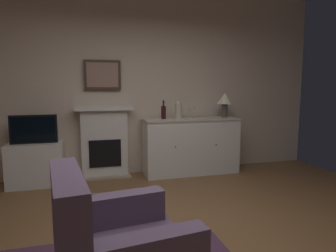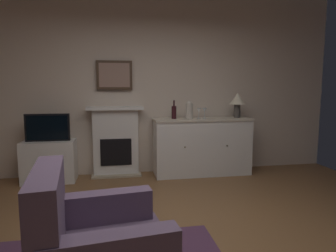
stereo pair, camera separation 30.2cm
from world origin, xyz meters
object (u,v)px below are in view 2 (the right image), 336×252
at_px(framed_picture, 114,75).
at_px(wine_bottle, 174,112).
at_px(vase_decorative, 189,110).
at_px(tv_cabinet, 50,161).
at_px(wine_glass_left, 199,111).
at_px(fireplace_unit, 116,141).
at_px(sideboard_cabinet, 202,146).
at_px(wine_glass_center, 205,111).
at_px(table_lamp, 237,101).
at_px(tv_set, 48,128).
at_px(armchair, 96,251).

height_order(framed_picture, wine_bottle, framed_picture).
height_order(vase_decorative, tv_cabinet, vase_decorative).
distance_m(vase_decorative, tv_cabinet, 2.24).
bearing_deg(vase_decorative, wine_glass_left, -2.31).
xyz_separation_m(fireplace_unit, tv_cabinet, (-0.97, -0.16, -0.24)).
relative_size(sideboard_cabinet, wine_glass_center, 9.44).
relative_size(framed_picture, wine_glass_left, 3.33).
height_order(table_lamp, tv_set, table_lamp).
xyz_separation_m(tv_set, armchair, (0.85, -2.74, -0.43)).
bearing_deg(wine_glass_left, wine_bottle, 169.61).
bearing_deg(wine_glass_center, tv_set, -179.75).
bearing_deg(tv_cabinet, wine_bottle, -0.03).
bearing_deg(framed_picture, tv_set, -166.69).
height_order(table_lamp, tv_cabinet, table_lamp).
distance_m(fireplace_unit, framed_picture, 1.04).
relative_size(table_lamp, tv_set, 0.65).
height_order(wine_glass_center, tv_set, wine_glass_center).
relative_size(fireplace_unit, vase_decorative, 3.91).
bearing_deg(wine_bottle, tv_set, -179.33).
bearing_deg(wine_bottle, sideboard_cabinet, -1.74).
relative_size(wine_bottle, tv_set, 0.47).
bearing_deg(sideboard_cabinet, fireplace_unit, 172.60).
bearing_deg(table_lamp, vase_decorative, -176.47).
height_order(fireplace_unit, vase_decorative, vase_decorative).
xyz_separation_m(table_lamp, wine_glass_center, (-0.55, 0.00, -0.16)).
distance_m(framed_picture, armchair, 3.21).
distance_m(wine_glass_left, vase_decorative, 0.15).
relative_size(fireplace_unit, tv_cabinet, 1.47).
height_order(framed_picture, sideboard_cabinet, framed_picture).
distance_m(wine_glass_center, tv_cabinet, 2.48).
bearing_deg(fireplace_unit, vase_decorative, -11.32).
relative_size(sideboard_cabinet, table_lamp, 3.90).
xyz_separation_m(table_lamp, tv_cabinet, (-2.92, 0.02, -0.88)).
xyz_separation_m(fireplace_unit, sideboard_cabinet, (1.36, -0.18, -0.09)).
relative_size(fireplace_unit, tv_set, 1.77).
bearing_deg(fireplace_unit, framed_picture, 90.00).
height_order(sideboard_cabinet, tv_cabinet, sideboard_cabinet).
height_order(wine_bottle, wine_glass_left, wine_bottle).
relative_size(wine_glass_left, vase_decorative, 0.59).
relative_size(fireplace_unit, sideboard_cabinet, 0.71).
height_order(framed_picture, tv_set, framed_picture).
xyz_separation_m(sideboard_cabinet, wine_bottle, (-0.46, 0.01, 0.56)).
bearing_deg(wine_glass_center, framed_picture, 171.04).
distance_m(sideboard_cabinet, table_lamp, 0.93).
xyz_separation_m(fireplace_unit, table_lamp, (1.94, -0.18, 0.64)).
xyz_separation_m(fireplace_unit, armchair, (-0.13, -2.93, -0.17)).
relative_size(wine_glass_left, wine_glass_center, 1.00).
bearing_deg(wine_glass_left, framed_picture, 167.79).
distance_m(table_lamp, wine_glass_left, 0.68).
height_order(wine_bottle, vase_decorative, wine_bottle).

